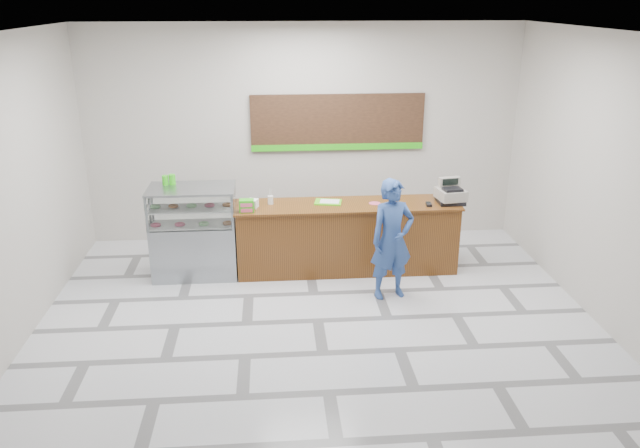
{
  "coord_description": "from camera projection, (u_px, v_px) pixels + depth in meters",
  "views": [
    {
      "loc": [
        -0.53,
        -6.96,
        3.87
      ],
      "look_at": [
        0.1,
        0.9,
        0.97
      ],
      "focal_mm": 35.0,
      "sensor_mm": 36.0,
      "label": 1
    }
  ],
  "objects": [
    {
      "name": "serving_tray",
      "position": [
        328.0,
        202.0,
        9.07
      ],
      "size": [
        0.43,
        0.35,
        0.02
      ],
      "rotation": [
        0.0,
        0.0,
        -0.19
      ],
      "color": "#59DC17",
      "rests_on": "sales_counter"
    },
    {
      "name": "green_cup_left",
      "position": [
        165.0,
        180.0,
        8.86
      ],
      "size": [
        0.09,
        0.09,
        0.14
      ],
      "primitive_type": "cylinder",
      "color": "#2CBB15",
      "rests_on": "display_case"
    },
    {
      "name": "napkin_box",
      "position": [
        253.0,
        203.0,
        8.85
      ],
      "size": [
        0.18,
        0.18,
        0.12
      ],
      "primitive_type": "cube",
      "rotation": [
        0.0,
        0.0,
        -0.35
      ],
      "color": "white",
      "rests_on": "sales_counter"
    },
    {
      "name": "display_case",
      "position": [
        194.0,
        231.0,
        8.98
      ],
      "size": [
        1.22,
        0.72,
        1.33
      ],
      "color": "gray",
      "rests_on": "floor"
    },
    {
      "name": "back_wall",
      "position": [
        304.0,
        135.0,
        10.09
      ],
      "size": [
        7.0,
        0.0,
        7.0
      ],
      "primitive_type": "plane",
      "rotation": [
        1.57,
        0.0,
        0.0
      ],
      "color": "#BAB4AB",
      "rests_on": "floor"
    },
    {
      "name": "customer",
      "position": [
        392.0,
        239.0,
        8.27
      ],
      "size": [
        0.68,
        0.53,
        1.65
      ],
      "primitive_type": "imported",
      "rotation": [
        0.0,
        0.0,
        0.24
      ],
      "color": "#2A4788",
      "rests_on": "floor"
    },
    {
      "name": "menu_board",
      "position": [
        338.0,
        123.0,
        10.03
      ],
      "size": [
        2.8,
        0.06,
        0.9
      ],
      "color": "black",
      "rests_on": "back_wall"
    },
    {
      "name": "straw_cup",
      "position": [
        271.0,
        200.0,
        9.0
      ],
      "size": [
        0.08,
        0.08,
        0.12
      ],
      "primitive_type": "cylinder",
      "color": "silver",
      "rests_on": "sales_counter"
    },
    {
      "name": "card_terminal",
      "position": [
        429.0,
        204.0,
        8.95
      ],
      "size": [
        0.09,
        0.15,
        0.04
      ],
      "primitive_type": "cube",
      "rotation": [
        0.0,
        0.0,
        -0.08
      ],
      "color": "black",
      "rests_on": "sales_counter"
    },
    {
      "name": "promo_box",
      "position": [
        247.0,
        206.0,
        8.67
      ],
      "size": [
        0.2,
        0.13,
        0.18
      ],
      "primitive_type": "cube",
      "rotation": [
        0.0,
        0.0,
        -0.01
      ],
      "color": "#2CBB15",
      "rests_on": "sales_counter"
    },
    {
      "name": "green_cup_right",
      "position": [
        172.0,
        179.0,
        8.88
      ],
      "size": [
        0.09,
        0.09,
        0.15
      ],
      "primitive_type": "cylinder",
      "color": "#2CBB15",
      "rests_on": "display_case"
    },
    {
      "name": "ceiling",
      "position": [
        317.0,
        32.0,
        6.68
      ],
      "size": [
        7.0,
        7.0,
        0.0
      ],
      "primitive_type": "plane",
      "rotation": [
        3.14,
        0.0,
        0.0
      ],
      "color": "silver",
      "rests_on": "back_wall"
    },
    {
      "name": "sales_counter",
      "position": [
        347.0,
        237.0,
        9.2
      ],
      "size": [
        3.26,
        0.76,
        1.03
      ],
      "color": "brown",
      "rests_on": "floor"
    },
    {
      "name": "floor",
      "position": [
        318.0,
        321.0,
        7.89
      ],
      "size": [
        7.0,
        7.0,
        0.0
      ],
      "primitive_type": "plane",
      "color": "silver",
      "rests_on": "ground"
    },
    {
      "name": "cash_register",
      "position": [
        451.0,
        194.0,
        9.04
      ],
      "size": [
        0.43,
        0.44,
        0.35
      ],
      "rotation": [
        0.0,
        0.0,
        0.16
      ],
      "color": "black",
      "rests_on": "sales_counter"
    },
    {
      "name": "donut_decal",
      "position": [
        375.0,
        203.0,
        9.04
      ],
      "size": [
        0.17,
        0.17,
        0.0
      ],
      "primitive_type": "cylinder",
      "color": "#D54D6E",
      "rests_on": "sales_counter"
    }
  ]
}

